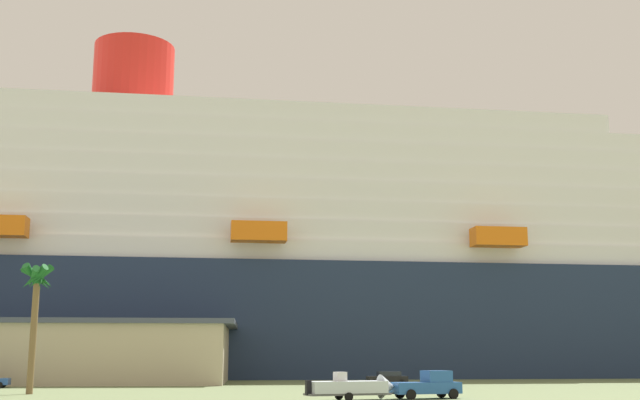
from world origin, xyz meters
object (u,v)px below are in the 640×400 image
(small_boat_on_trailer, at_px, (356,387))
(palm_tree, at_px, (36,289))
(pickup_truck, at_px, (428,385))
(parked_car_black_coupe, at_px, (388,378))
(cruise_ship, at_px, (363,274))

(small_boat_on_trailer, relative_size, palm_tree, 0.71)
(small_boat_on_trailer, height_order, palm_tree, palm_tree)
(pickup_truck, height_order, small_boat_on_trailer, pickup_truck)
(pickup_truck, relative_size, parked_car_black_coupe, 1.22)
(pickup_truck, distance_m, small_boat_on_trailer, 6.26)
(small_boat_on_trailer, relative_size, parked_car_black_coupe, 1.75)
(pickup_truck, xyz_separation_m, palm_tree, (-32.84, 13.70, 8.35))
(small_boat_on_trailer, xyz_separation_m, palm_tree, (-26.67, 14.73, 8.43))
(cruise_ship, bearing_deg, parked_car_black_coupe, -99.41)
(cruise_ship, height_order, parked_car_black_coupe, cruise_ship)
(palm_tree, bearing_deg, small_boat_on_trailer, -28.91)
(palm_tree, bearing_deg, pickup_truck, -22.65)
(pickup_truck, height_order, palm_tree, palm_tree)
(cruise_ship, bearing_deg, palm_tree, -128.42)
(small_boat_on_trailer, bearing_deg, palm_tree, 151.09)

